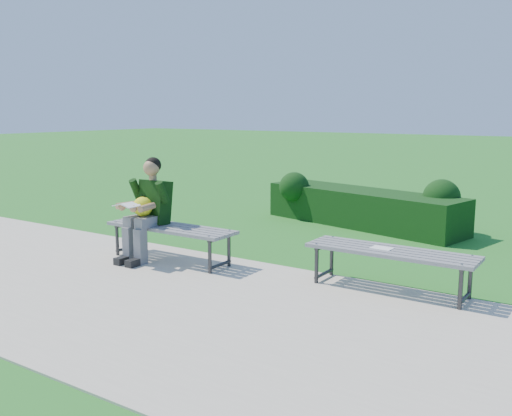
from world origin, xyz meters
name	(u,v)px	position (x,y,z in m)	size (l,w,h in m)	color
ground	(279,267)	(0.00, 0.00, 0.00)	(80.00, 80.00, 0.00)	#21791A
walkway	(188,305)	(0.00, -1.75, 0.01)	(30.00, 3.50, 0.02)	#AEA791
hedge	(364,205)	(-0.15, 3.00, 0.34)	(3.63, 1.66, 0.86)	#143F0E
bench_left	(171,230)	(-1.27, -0.57, 0.42)	(1.80, 0.50, 0.46)	gray
bench_right	(391,255)	(1.51, -0.21, 0.42)	(1.80, 0.50, 0.46)	gray
seated_boy	(147,206)	(-1.57, -0.67, 0.71)	(0.56, 0.76, 1.31)	gray
paper_sheet	(382,248)	(1.41, -0.21, 0.47)	(0.23, 0.17, 0.01)	white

